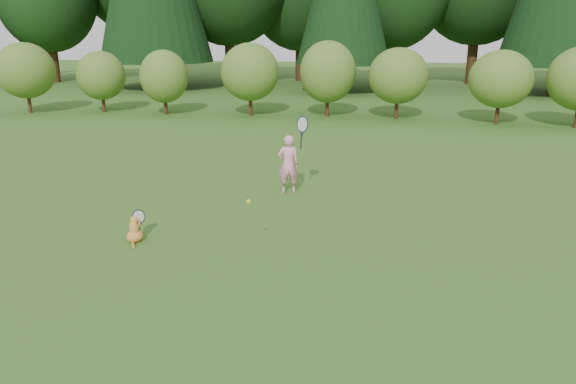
# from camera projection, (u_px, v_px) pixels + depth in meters

# --- Properties ---
(ground) EXTENTS (100.00, 100.00, 0.00)m
(ground) POSITION_uv_depth(u_px,v_px,m) (268.00, 249.00, 8.70)
(ground) COLOR #335718
(ground) RESTS_ON ground
(shrub_row) EXTENTS (28.00, 3.00, 2.80)m
(shrub_row) POSITION_uv_depth(u_px,v_px,m) (326.00, 81.00, 20.67)
(shrub_row) COLOR #4A7424
(shrub_row) RESTS_ON ground
(child) EXTENTS (0.70, 0.46, 1.82)m
(child) POSITION_uv_depth(u_px,v_px,m) (289.00, 163.00, 11.52)
(child) COLOR pink
(child) RESTS_ON ground
(cat) EXTENTS (0.28, 0.57, 0.59)m
(cat) POSITION_uv_depth(u_px,v_px,m) (135.00, 228.00, 8.97)
(cat) COLOR orange
(cat) RESTS_ON ground
(tennis_ball) EXTENTS (0.07, 0.07, 0.07)m
(tennis_ball) POSITION_uv_depth(u_px,v_px,m) (249.00, 202.00, 8.29)
(tennis_ball) COLOR #B2DA19
(tennis_ball) RESTS_ON ground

